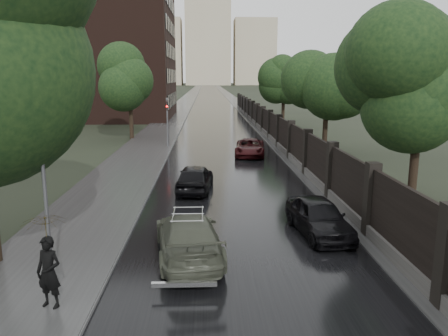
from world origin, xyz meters
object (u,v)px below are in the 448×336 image
tree_right_a (420,93)px  tree_right_b (327,86)px  tree_right_c (284,83)px  volga_sedan (188,236)px  tree_left_far (129,81)px  pedestrian_umbrella (45,234)px  traffic_light (167,118)px  car_right_far (250,148)px  car_right_near (319,217)px  hatchback_left (195,178)px  lamp_post (45,193)px

tree_right_a → tree_right_b: bearing=90.0°
tree_right_c → volga_sedan: 37.97m
tree_left_far → tree_right_b: size_ratio=1.05×
tree_right_b → pedestrian_umbrella: bearing=-119.8°
tree_right_c → pedestrian_umbrella: size_ratio=2.53×
tree_right_c → traffic_light: tree_right_c is taller
tree_left_far → tree_right_b: 17.45m
car_right_far → tree_right_c: bearing=79.8°
tree_right_c → traffic_light: (-11.80, -15.01, -2.55)m
tree_right_a → tree_right_b: same height
tree_right_a → car_right_near: 6.90m
car_right_near → hatchback_left: bearing=119.1°
lamp_post → traffic_light: (1.10, 23.49, -0.27)m
lamp_post → car_right_near: lamp_post is taller
volga_sedan → pedestrian_umbrella: bearing=37.7°
traffic_light → tree_right_a: bearing=-55.2°
tree_right_a → volga_sedan: bearing=-153.8°
tree_left_far → tree_right_a: (15.50, -22.00, -0.29)m
hatchback_left → car_right_far: (3.71, 9.78, -0.07)m
car_right_far → pedestrian_umbrella: bearing=-101.5°
tree_left_far → car_right_far: (9.91, -8.65, -4.63)m
car_right_far → car_right_near: bearing=-80.2°
tree_right_b → car_right_near: 17.89m
tree_right_a → pedestrian_umbrella: bearing=-148.0°
lamp_post → car_right_near: (8.23, 3.77, -2.00)m
pedestrian_umbrella → car_right_far: bearing=90.6°
traffic_light → car_right_near: size_ratio=1.02×
tree_right_b → pedestrian_umbrella: (-12.48, -21.79, -2.95)m
tree_right_c → tree_right_a: bearing=-90.0°
tree_right_a → car_right_far: size_ratio=1.58×
tree_right_c → volga_sedan: tree_right_c is taller
hatchback_left → pedestrian_umbrella: 11.88m
lamp_post → hatchback_left: bearing=70.3°
tree_right_b → traffic_light: size_ratio=1.75×
volga_sedan → car_right_near: volga_sedan is taller
tree_left_far → tree_right_c: (15.50, 10.00, -0.29)m
tree_right_b → car_right_near: tree_right_b is taller
tree_right_b → hatchback_left: 14.61m
tree_right_a → hatchback_left: bearing=159.0°
lamp_post → pedestrian_umbrella: size_ratio=1.84×
tree_right_c → volga_sedan: bearing=-104.3°
lamp_post → car_right_far: size_ratio=1.15×
traffic_light → car_right_near: bearing=-70.1°
lamp_post → volga_sedan: bearing=28.2°
tree_right_b → volga_sedan: (-9.30, -18.57, -4.26)m
hatchback_left → car_right_far: size_ratio=0.91×
pedestrian_umbrella → tree_right_a: bearing=50.6°
volga_sedan → car_right_near: 4.98m
tree_right_b → car_right_far: bearing=-173.4°
tree_right_a → volga_sedan: (-9.30, -4.57, -4.26)m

